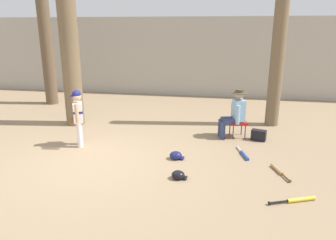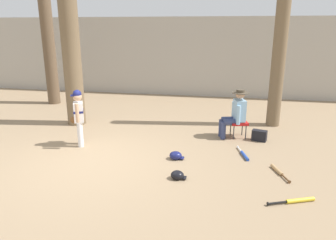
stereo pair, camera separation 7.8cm
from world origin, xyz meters
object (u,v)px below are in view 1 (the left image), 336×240
Objects in this scene: folding_stool at (238,123)px; tree_far_left at (45,33)px; tree_behind_spectator at (280,29)px; bat_yellow_trainer at (298,200)px; tree_near_player at (67,22)px; young_ballplayer at (78,115)px; handbag_beside_stool at (259,135)px; seated_spectator at (235,112)px; batting_helmet_navy at (176,156)px; bat_wood_tan at (278,171)px; bat_blue_youth at (244,154)px; batting_helmet_black at (178,175)px.

tree_far_left reaches higher than folding_stool.
tree_behind_spectator reaches higher than bat_yellow_trainer.
tree_behind_spectator is 2.71m from folding_stool.
tree_near_player is 5.07m from folding_stool.
young_ballplayer is at bearing 159.19° from bat_yellow_trainer.
tree_behind_spectator reaches higher than handbag_beside_stool.
folding_stool is 0.41× the size of seated_spectator.
batting_helmet_navy is (-1.79, -1.48, -0.05)m from handbag_beside_stool.
tree_near_player is 1.12× the size of tree_far_left.
young_ballplayer reaches higher than bat_wood_tan.
tree_far_left is at bearing 131.99° from tree_near_player.
tree_behind_spectator is at bearing 71.49° from handbag_beside_stool.
folding_stool is at bearing 52.01° from batting_helmet_navy.
bat_yellow_trainer is (0.86, -2.96, -0.33)m from folding_stool.
bat_yellow_trainer is 2.49× the size of batting_helmet_navy.
folding_stool is at bearing 95.10° from bat_blue_youth.
bat_wood_tan is (0.81, -1.89, -0.61)m from seated_spectator.
seated_spectator is 2.15m from bat_wood_tan.
seated_spectator is (3.49, 1.25, -0.10)m from young_ballplayer.
batting_helmet_black is (-1.82, -0.61, 0.04)m from bat_wood_tan.
batting_helmet_navy is (2.30, -0.37, -0.67)m from young_ballplayer.
folding_stool is (-0.97, -1.23, -2.22)m from tree_behind_spectator.
batting_helmet_navy is at bearing -9.18° from young_ballplayer.
batting_helmet_black is at bearing -124.22° from handbag_beside_stool.
bat_yellow_trainer is at bearing -71.97° from seated_spectator.
young_ballplayer is 4.27× the size of batting_helmet_navy.
tree_far_left is (-6.93, 2.66, 2.32)m from handbag_beside_stool.
young_ballplayer is 5.01m from tree_far_left.
young_ballplayer reaches higher than bat_yellow_trainer.
young_ballplayer reaches higher than bat_blue_youth.
tree_near_player is 1.09× the size of tree_behind_spectator.
bat_wood_tan is (0.22, -1.75, -0.10)m from handbag_beside_stool.
bat_yellow_trainer is at bearing -12.67° from batting_helmet_black.
batting_helmet_black reaches higher than bat_wood_tan.
bat_yellow_trainer is 1.90m from bat_blue_youth.
bat_yellow_trainer is 1.10× the size of bat_wood_tan.
tree_behind_spectator reaches higher than batting_helmet_black.
batting_helmet_navy is (-2.25, -2.87, -2.50)m from tree_behind_spectator.
young_ballplayer is 2.43m from batting_helmet_navy.
handbag_beside_stool is at bearing 15.17° from young_ballplayer.
tree_near_player is at bearing -48.01° from tree_far_left.
batting_helmet_black reaches higher than bat_yellow_trainer.
handbag_beside_stool is 0.06× the size of tree_far_left.
tree_behind_spectator is 8.13× the size of bat_wood_tan.
tree_behind_spectator is 4.33× the size of young_ballplayer.
batting_helmet_black is at bearing -40.17° from tree_near_player.
young_ballplayer is 0.24× the size of tree_far_left.
young_ballplayer is 3.71m from seated_spectator.
tree_near_player is 8.46× the size of bat_blue_youth.
batting_helmet_navy reaches higher than bat_yellow_trainer.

